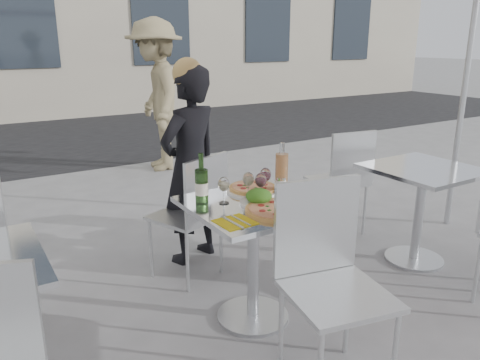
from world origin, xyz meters
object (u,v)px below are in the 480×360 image
wine_bottle (202,184)px  sugar_shaker (281,186)px  wineglass_red_a (261,181)px  wineglass_white_b (248,180)px  carafe (282,170)px  chair_near (328,267)px  wineglass_white_a (224,185)px  main_table (253,237)px  napkin_left (235,222)px  chair_far (195,207)px  pedestrian_b (157,96)px  wineglass_red_b (265,175)px  pizza_near (278,210)px  woman_diner (190,167)px  salad_plate (259,197)px  side_chair_rfar (344,174)px  side_table_right (421,195)px  napkin_right (320,207)px  pizza_far (253,189)px

wine_bottle → sugar_shaker: bearing=-11.6°
wineglass_red_a → wineglass_white_b: bearing=129.9°
sugar_shaker → carafe: bearing=51.5°
chair_near → carafe: carafe is taller
sugar_shaker → wineglass_red_a: bearing=-176.6°
wine_bottle → wineglass_white_a: wine_bottle is taller
main_table → napkin_left: 0.38m
main_table → chair_far: 0.63m
sugar_shaker → wineglass_white_a: size_ratio=0.68×
pedestrian_b → wineglass_red_b: bearing=1.1°
pizza_near → sugar_shaker: sugar_shaker is taller
woman_diner → salad_plate: (-0.04, -0.97, 0.04)m
chair_near → wineglass_white_a: chair_near is taller
pedestrian_b → wineglass_red_b: (-0.71, -3.50, -0.10)m
chair_far → woman_diner: 0.40m
sugar_shaker → pizza_near: bearing=-128.7°
side_chair_rfar → woman_diner: woman_diner is taller
main_table → wineglass_red_a: (0.08, 0.04, 0.32)m
chair_far → pizza_near: size_ratio=2.53×
wineglass_white_a → woman_diner: bearing=76.6°
woman_diner → sugar_shaker: 0.92m
chair_far → wineglass_white_a: bearing=60.3°
side_table_right → wineglass_white_a: bearing=177.0°
chair_far → napkin_left: chair_far is taller
side_chair_rfar → pizza_near: (-1.33, -0.87, 0.21)m
side_chair_rfar → pedestrian_b: bearing=-72.1°
wine_bottle → sugar_shaker: (0.48, -0.10, -0.06)m
napkin_right → chair_far: bearing=126.0°
pizza_near → napkin_right: size_ratio=1.64×
side_table_right → side_chair_rfar: (-0.13, 0.68, 0.01)m
carafe → wineglass_white_a: size_ratio=1.84×
wine_bottle → main_table: bearing=-30.5°
pizza_far → wineglass_white_b: 0.16m
pedestrian_b → wineglass_red_b: 3.57m
salad_plate → napkin_right: salad_plate is taller
wine_bottle → wineglass_red_a: size_ratio=1.87×
napkin_right → napkin_left: bearing=-171.8°
pizza_near → napkin_right: (0.23, -0.07, -0.01)m
sugar_shaker → napkin_left: bearing=-152.3°
chair_far → pedestrian_b: bearing=-129.1°
wine_bottle → carafe: 0.57m
chair_near → wine_bottle: wine_bottle is taller
chair_near → woman_diner: woman_diner is taller
chair_near → wineglass_red_b: (0.13, 0.72, 0.26)m
side_chair_rfar → sugar_shaker: size_ratio=8.74×
wineglass_red_a → napkin_left: (-0.32, -0.24, -0.11)m
sugar_shaker → wineglass_white_a: bearing=174.4°
chair_near → wineglass_red_b: chair_near is taller
side_table_right → napkin_right: napkin_right is taller
napkin_left → napkin_right: 0.52m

